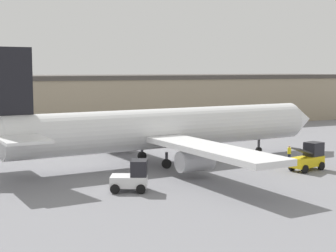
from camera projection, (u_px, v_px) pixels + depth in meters
ground_plane at (168, 163)px, 52.40m from camera, size 400.00×400.00×0.00m
terminal_building at (140, 100)px, 88.83m from camera, size 78.15×16.68×8.49m
airplane at (160, 129)px, 51.55m from camera, size 40.70×36.37×11.37m
ground_crew_worker at (289, 153)px, 52.87m from camera, size 0.37×0.37×1.68m
baggage_tug at (132, 177)px, 40.05m from camera, size 3.37×3.08×2.46m
belt_loader_truck at (309, 158)px, 48.40m from camera, size 3.81×2.46×2.59m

